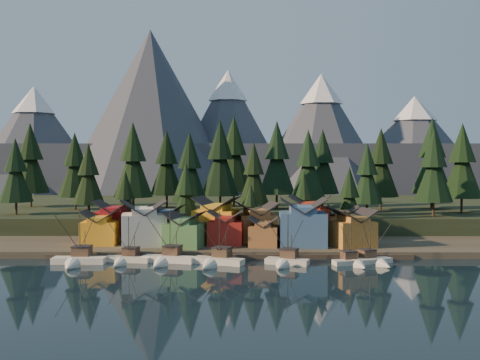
{
  "coord_description": "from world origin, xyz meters",
  "views": [
    {
      "loc": [
        2.67,
        -100.35,
        21.22
      ],
      "look_at": [
        2.25,
        30.0,
        16.67
      ],
      "focal_mm": 40.0,
      "sensor_mm": 36.0,
      "label": 1
    }
  ],
  "objects_px": {
    "boat_0": "(77,253)",
    "house_front_0": "(100,227)",
    "boat_1": "(126,254)",
    "house_back_0": "(114,219)",
    "boat_6": "(374,255)",
    "boat_3": "(216,254)",
    "house_back_1": "(168,222)",
    "boat_4": "(286,254)",
    "boat_5": "(354,256)",
    "boat_2": "(167,253)",
    "house_front_1": "(144,222)"
  },
  "relations": [
    {
      "from": "boat_1",
      "to": "boat_3",
      "type": "xyz_separation_m",
      "value": [
        19.04,
        -2.35,
        0.32
      ]
    },
    {
      "from": "boat_2",
      "to": "house_front_1",
      "type": "xyz_separation_m",
      "value": [
        -7.29,
        14.38,
        4.9
      ]
    },
    {
      "from": "boat_0",
      "to": "boat_5",
      "type": "distance_m",
      "value": 56.81
    },
    {
      "from": "boat_0",
      "to": "boat_2",
      "type": "bearing_deg",
      "value": 5.17
    },
    {
      "from": "boat_3",
      "to": "house_front_1",
      "type": "relative_size",
      "value": 1.01
    },
    {
      "from": "house_front_0",
      "to": "boat_3",
      "type": "bearing_deg",
      "value": -33.61
    },
    {
      "from": "boat_3",
      "to": "house_back_1",
      "type": "relative_size",
      "value": 1.33
    },
    {
      "from": "boat_0",
      "to": "boat_4",
      "type": "height_order",
      "value": "boat_0"
    },
    {
      "from": "boat_5",
      "to": "boat_2",
      "type": "bearing_deg",
      "value": 161.68
    },
    {
      "from": "house_back_0",
      "to": "house_front_1",
      "type": "bearing_deg",
      "value": -44.15
    },
    {
      "from": "boat_0",
      "to": "house_front_0",
      "type": "xyz_separation_m",
      "value": [
        0.22,
        16.81,
        3.37
      ]
    },
    {
      "from": "boat_4",
      "to": "boat_5",
      "type": "xyz_separation_m",
      "value": [
        13.9,
        -0.03,
        -0.36
      ]
    },
    {
      "from": "boat_4",
      "to": "boat_5",
      "type": "relative_size",
      "value": 1.17
    },
    {
      "from": "boat_2",
      "to": "boat_5",
      "type": "distance_m",
      "value": 38.68
    },
    {
      "from": "boat_0",
      "to": "boat_3",
      "type": "relative_size",
      "value": 1.05
    },
    {
      "from": "boat_2",
      "to": "boat_4",
      "type": "xyz_separation_m",
      "value": [
        24.71,
        -2.24,
        0.09
      ]
    },
    {
      "from": "boat_0",
      "to": "boat_6",
      "type": "height_order",
      "value": "boat_0"
    },
    {
      "from": "boat_6",
      "to": "house_front_1",
      "type": "distance_m",
      "value": 52.96
    },
    {
      "from": "boat_4",
      "to": "house_back_1",
      "type": "xyz_separation_m",
      "value": [
        -27.26,
        22.77,
        3.98
      ]
    },
    {
      "from": "boat_6",
      "to": "house_back_0",
      "type": "relative_size",
      "value": 1.02
    },
    {
      "from": "boat_1",
      "to": "house_front_0",
      "type": "distance_m",
      "value": 18.01
    },
    {
      "from": "boat_5",
      "to": "house_back_1",
      "type": "relative_size",
      "value": 1.08
    },
    {
      "from": "boat_4",
      "to": "house_back_0",
      "type": "distance_m",
      "value": 48.38
    },
    {
      "from": "boat_1",
      "to": "house_front_1",
      "type": "relative_size",
      "value": 0.93
    },
    {
      "from": "boat_3",
      "to": "house_front_1",
      "type": "distance_m",
      "value": 24.58
    },
    {
      "from": "boat_1",
      "to": "house_back_1",
      "type": "height_order",
      "value": "house_back_1"
    },
    {
      "from": "boat_0",
      "to": "boat_3",
      "type": "bearing_deg",
      "value": -0.56
    },
    {
      "from": "boat_1",
      "to": "boat_0",
      "type": "bearing_deg",
      "value": -158.19
    },
    {
      "from": "house_front_0",
      "to": "boat_2",
      "type": "bearing_deg",
      "value": -42.65
    },
    {
      "from": "boat_4",
      "to": "boat_5",
      "type": "bearing_deg",
      "value": 20.28
    },
    {
      "from": "boat_3",
      "to": "boat_4",
      "type": "xyz_separation_m",
      "value": [
        14.32,
        -0.25,
        0.04
      ]
    },
    {
      "from": "boat_3",
      "to": "boat_0",
      "type": "bearing_deg",
      "value": -160.0
    },
    {
      "from": "boat_1",
      "to": "house_back_0",
      "type": "height_order",
      "value": "house_back_0"
    },
    {
      "from": "boat_4",
      "to": "boat_3",
      "type": "bearing_deg",
      "value": -160.6
    },
    {
      "from": "house_front_0",
      "to": "house_back_1",
      "type": "xyz_separation_m",
      "value": [
        15.42,
        5.25,
        0.51
      ]
    },
    {
      "from": "boat_4",
      "to": "house_back_0",
      "type": "bearing_deg",
      "value": 169.03
    },
    {
      "from": "boat_2",
      "to": "house_front_1",
      "type": "relative_size",
      "value": 1.04
    },
    {
      "from": "boat_4",
      "to": "house_back_0",
      "type": "relative_size",
      "value": 1.15
    },
    {
      "from": "boat_1",
      "to": "house_front_0",
      "type": "relative_size",
      "value": 1.32
    },
    {
      "from": "boat_0",
      "to": "house_back_0",
      "type": "relative_size",
      "value": 1.27
    },
    {
      "from": "house_front_0",
      "to": "house_back_1",
      "type": "height_order",
      "value": "house_back_1"
    },
    {
      "from": "boat_0",
      "to": "boat_2",
      "type": "distance_m",
      "value": 18.26
    },
    {
      "from": "house_front_0",
      "to": "boat_6",
      "type": "bearing_deg",
      "value": -17.15
    },
    {
      "from": "boat_1",
      "to": "boat_6",
      "type": "height_order",
      "value": "boat_1"
    },
    {
      "from": "boat_2",
      "to": "house_front_1",
      "type": "distance_m",
      "value": 16.85
    },
    {
      "from": "boat_3",
      "to": "house_front_1",
      "type": "xyz_separation_m",
      "value": [
        -17.69,
        16.37,
        4.85
      ]
    },
    {
      "from": "boat_0",
      "to": "house_back_1",
      "type": "xyz_separation_m",
      "value": [
        15.64,
        22.06,
        3.88
      ]
    },
    {
      "from": "boat_4",
      "to": "house_front_1",
      "type": "xyz_separation_m",
      "value": [
        -32.01,
        16.62,
        4.81
      ]
    },
    {
      "from": "boat_0",
      "to": "house_back_1",
      "type": "distance_m",
      "value": 27.32
    },
    {
      "from": "boat_5",
      "to": "house_back_0",
      "type": "distance_m",
      "value": 60.68
    }
  ]
}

